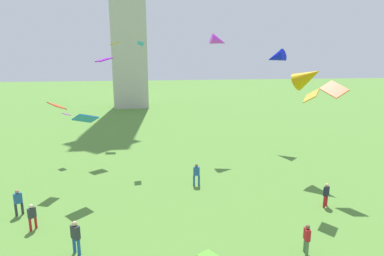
# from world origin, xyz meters

# --- Properties ---
(person_0) EXTENTS (0.52, 0.52, 1.79)m
(person_0) POSITION_xyz_m (-5.40, 9.09, 1.01)
(person_0) COLOR #235693
(person_0) RESTS_ON ground_plane
(person_1) EXTENTS (0.51, 0.38, 1.71)m
(person_1) POSITION_xyz_m (1.82, 16.84, 0.97)
(person_1) COLOR #235693
(person_1) RESTS_ON ground_plane
(person_2) EXTENTS (0.49, 0.48, 1.68)m
(person_2) POSITION_xyz_m (-9.74, 13.72, 0.95)
(person_2) COLOR #2D3338
(person_2) RESTS_ON ground_plane
(person_3) EXTENTS (0.43, 0.46, 1.55)m
(person_3) POSITION_xyz_m (-8.32, 11.81, 0.88)
(person_3) COLOR red
(person_3) RESTS_ON ground_plane
(person_4) EXTENTS (0.29, 0.48, 1.57)m
(person_4) POSITION_xyz_m (5.94, 7.56, 0.89)
(person_4) COLOR #51754C
(person_4) RESTS_ON ground_plane
(person_5) EXTENTS (0.48, 0.45, 1.61)m
(person_5) POSITION_xyz_m (9.64, 12.22, 0.91)
(person_5) COLOR red
(person_5) RESTS_ON ground_plane
(kite_flying_0) EXTENTS (1.71, 1.66, 0.42)m
(kite_flying_0) POSITION_xyz_m (-5.57, 25.64, 9.25)
(kite_flying_0) COLOR purple
(kite_flying_1) EXTENTS (2.40, 2.45, 1.81)m
(kite_flying_1) POSITION_xyz_m (11.84, 27.39, 9.43)
(kite_flying_1) COLOR #0B18DE
(kite_flying_2) EXTENTS (1.35, 1.62, 0.91)m
(kite_flying_2) POSITION_xyz_m (8.62, 13.25, 7.18)
(kite_flying_2) COLOR gold
(kite_flying_3) EXTENTS (0.57, 0.78, 0.45)m
(kite_flying_3) POSITION_xyz_m (-2.13, 23.42, 10.66)
(kite_flying_3) COLOR #3A99EC
(kite_flying_5) EXTENTS (0.88, 0.94, 0.22)m
(kite_flying_5) POSITION_xyz_m (-8.97, 24.16, 4.44)
(kite_flying_5) COLOR purple
(kite_flying_6) EXTENTS (1.75, 1.54, 0.93)m
(kite_flying_6) POSITION_xyz_m (-5.85, 16.20, 5.52)
(kite_flying_6) COLOR #216EB7
(kite_flying_7) EXTENTS (1.71, 1.04, 1.44)m
(kite_flying_7) POSITION_xyz_m (5.25, 25.55, 11.00)
(kite_flying_7) COLOR #CD34EE
(kite_flying_8) EXTENTS (1.06, 0.77, 0.35)m
(kite_flying_8) POSITION_xyz_m (-5.04, 31.75, 10.91)
(kite_flying_8) COLOR gold
(kite_flying_9) EXTENTS (1.21, 1.50, 0.72)m
(kite_flying_9) POSITION_xyz_m (-8.23, 18.56, 6.07)
(kite_flying_9) COLOR #E94420
(kite_flying_10) EXTENTS (1.49, 1.63, 1.13)m
(kite_flying_10) POSITION_xyz_m (11.23, 15.06, 7.35)
(kite_flying_10) COLOR #F05828
(kite_flying_11) EXTENTS (2.75, 2.90, 2.29)m
(kite_flying_11) POSITION_xyz_m (10.94, 18.41, 8.02)
(kite_flying_11) COLOR #CD9607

